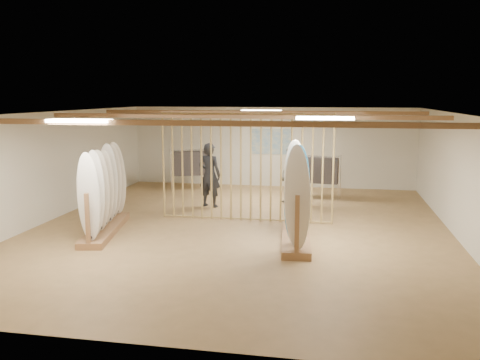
% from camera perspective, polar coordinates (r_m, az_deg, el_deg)
% --- Properties ---
extents(floor, '(12.00, 12.00, 0.00)m').
position_cam_1_polar(floor, '(12.46, 0.00, -5.45)').
color(floor, '#A58150').
rests_on(floor, ground).
extents(ceiling, '(12.00, 12.00, 0.00)m').
position_cam_1_polar(ceiling, '(12.04, 0.00, 7.53)').
color(ceiling, gray).
rests_on(ceiling, ground).
extents(wall_back, '(12.00, 0.00, 12.00)m').
position_cam_1_polar(wall_back, '(18.06, 3.50, 3.72)').
color(wall_back, silver).
rests_on(wall_back, ground).
extents(wall_front, '(12.00, 0.00, 12.00)m').
position_cam_1_polar(wall_front, '(6.49, -9.82, -6.86)').
color(wall_front, silver).
rests_on(wall_front, ground).
extents(wall_left, '(0.00, 12.00, 12.00)m').
position_cam_1_polar(wall_left, '(13.97, -20.61, 1.43)').
color(wall_left, silver).
rests_on(wall_left, ground).
extents(wall_right, '(0.00, 12.00, 12.00)m').
position_cam_1_polar(wall_right, '(12.29, 23.57, 0.22)').
color(wall_right, silver).
rests_on(wall_right, ground).
extents(ceiling_slats, '(9.50, 6.12, 0.10)m').
position_cam_1_polar(ceiling_slats, '(12.04, 0.00, 7.15)').
color(ceiling_slats, '#9C6F46').
rests_on(ceiling_slats, ground).
extents(light_panels, '(1.20, 0.35, 0.06)m').
position_cam_1_polar(light_panels, '(12.04, 0.00, 7.25)').
color(light_panels, white).
rests_on(light_panels, ground).
extents(bamboo_partition, '(4.45, 0.05, 2.78)m').
position_cam_1_polar(bamboo_partition, '(12.95, 0.65, 1.45)').
color(bamboo_partition, tan).
rests_on(bamboo_partition, ground).
extents(poster, '(1.40, 0.03, 0.90)m').
position_cam_1_polar(poster, '(18.02, 3.50, 4.34)').
color(poster, teal).
rests_on(poster, ground).
extents(rack_left, '(1.11, 2.95, 2.03)m').
position_cam_1_polar(rack_left, '(12.36, -14.99, -2.57)').
color(rack_left, '#9C6F46').
rests_on(rack_left, floor).
extents(rack_right, '(0.80, 2.33, 2.18)m').
position_cam_1_polar(rack_right, '(11.04, 6.33, -3.51)').
color(rack_right, '#9C6F46').
rests_on(rack_right, floor).
extents(clothing_rack_a, '(1.28, 0.75, 1.43)m').
position_cam_1_polar(clothing_rack_a, '(17.30, -5.54, 1.88)').
color(clothing_rack_a, silver).
rests_on(clothing_rack_a, floor).
extents(clothing_rack_b, '(1.29, 0.51, 1.40)m').
position_cam_1_polar(clothing_rack_b, '(15.97, 8.83, 1.08)').
color(clothing_rack_b, silver).
rests_on(clothing_rack_b, floor).
extents(shopper_a, '(0.88, 0.69, 2.12)m').
position_cam_1_polar(shopper_a, '(14.69, -3.44, 1.06)').
color(shopper_a, '#222429').
rests_on(shopper_a, floor).
extents(shopper_b, '(1.19, 1.18, 1.96)m').
position_cam_1_polar(shopper_b, '(14.96, 5.97, 0.85)').
color(shopper_b, '#343228').
rests_on(shopper_b, floor).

